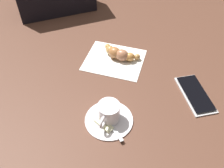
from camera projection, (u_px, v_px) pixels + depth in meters
The scene contains 8 objects.
ground_plane at pixel (112, 84), 0.73m from camera, with size 1.80×1.80×0.00m, color #523224.
saucer at pixel (109, 119), 0.64m from camera, with size 0.13×0.13×0.01m, color white.
espresso_cup at pixel (108, 112), 0.62m from camera, with size 0.08×0.06×0.05m.
teaspoon at pixel (106, 117), 0.63m from camera, with size 0.11×0.08×0.01m.
sugar_packet at pixel (103, 124), 0.62m from camera, with size 0.06×0.02×0.01m, color beige.
napkin at pixel (114, 60), 0.80m from camera, with size 0.16×0.19×0.00m, color white.
croissant at pixel (119, 54), 0.79m from camera, with size 0.09×0.12×0.04m.
cell_phone at pixel (195, 94), 0.70m from camera, with size 0.16×0.10×0.01m.
Camera 1 is at (0.50, 0.03, 0.53)m, focal length 39.09 mm.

